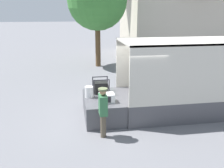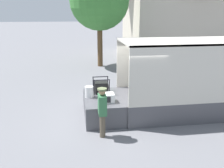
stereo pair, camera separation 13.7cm
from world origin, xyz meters
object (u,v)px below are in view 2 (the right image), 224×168
at_px(orange_bucket, 89,92).
at_px(street_tree, 99,1).
at_px(microwave, 107,98).
at_px(box_truck, 223,89).
at_px(portable_generator, 102,87).
at_px(worker_person, 102,108).

bearing_deg(orange_bucket, street_tree, 81.47).
distance_m(microwave, orange_bucket, 0.82).
xyz_separation_m(box_truck, street_tree, (-3.98, 8.81, 3.58)).
bearing_deg(portable_generator, street_tree, 84.46).
xyz_separation_m(portable_generator, street_tree, (0.81, 8.31, 3.46)).
bearing_deg(box_truck, street_tree, 114.29).
distance_m(orange_bucket, worker_person, 1.65).
bearing_deg(orange_bucket, microwave, -45.89).
xyz_separation_m(orange_bucket, worker_person, (0.30, -1.62, -0.00)).
distance_m(worker_person, street_tree, 10.98).
bearing_deg(street_tree, orange_bucket, -98.53).
bearing_deg(microwave, portable_generator, 93.47).
height_order(portable_generator, worker_person, worker_person).
relative_size(box_truck, street_tree, 1.08).
relative_size(worker_person, street_tree, 0.25).
bearing_deg(orange_bucket, box_truck, -0.76).
bearing_deg(microwave, worker_person, -104.41).
bearing_deg(worker_person, microwave, 75.59).
bearing_deg(worker_person, street_tree, 84.44).
bearing_deg(orange_bucket, portable_generator, 40.87).
bearing_deg(portable_generator, box_truck, -6.06).
distance_m(portable_generator, street_tree, 9.03).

